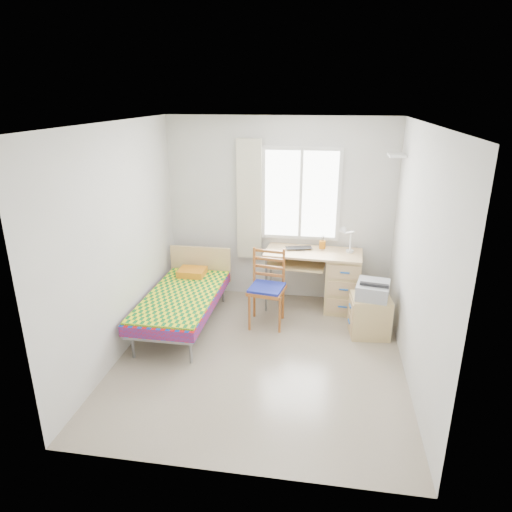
{
  "coord_description": "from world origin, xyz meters",
  "views": [
    {
      "loc": [
        0.66,
        -4.54,
        2.87
      ],
      "look_at": [
        -0.14,
        0.55,
        1.03
      ],
      "focal_mm": 32.0,
      "sensor_mm": 36.0,
      "label": 1
    }
  ],
  "objects": [
    {
      "name": "floating_shelf",
      "position": [
        1.49,
        1.4,
        2.15
      ],
      "size": [
        0.2,
        0.32,
        0.03
      ],
      "primitive_type": "cube",
      "color": "white",
      "rests_on": "wall_right"
    },
    {
      "name": "desk",
      "position": [
        0.87,
        1.42,
        0.44
      ],
      "size": [
        1.35,
        0.69,
        0.82
      ],
      "rotation": [
        0.0,
        0.0,
        -0.06
      ],
      "color": "tan",
      "rests_on": "floor"
    },
    {
      "name": "wall_back",
      "position": [
        0.0,
        1.75,
        1.3
      ],
      "size": [
        3.2,
        0.0,
        3.2
      ],
      "primitive_type": "plane",
      "rotation": [
        1.57,
        0.0,
        0.0
      ],
      "color": "silver",
      "rests_on": "ground"
    },
    {
      "name": "curtain",
      "position": [
        -0.42,
        1.68,
        1.45
      ],
      "size": [
        0.35,
        0.05,
        1.7
      ],
      "primitive_type": "cube",
      "color": "beige",
      "rests_on": "wall_back"
    },
    {
      "name": "chair",
      "position": [
        -0.03,
        0.83,
        0.56
      ],
      "size": [
        0.49,
        0.49,
        1.0
      ],
      "rotation": [
        0.0,
        0.0,
        -0.15
      ],
      "color": "#9A521D",
      "rests_on": "floor"
    },
    {
      "name": "laptop",
      "position": [
        0.32,
        1.44,
        0.84
      ],
      "size": [
        0.41,
        0.32,
        0.03
      ],
      "primitive_type": "imported",
      "rotation": [
        0.0,
        0.0,
        0.25
      ],
      "color": "black",
      "rests_on": "desk"
    },
    {
      "name": "pen_cup",
      "position": [
        0.63,
        1.58,
        0.88
      ],
      "size": [
        0.1,
        0.1,
        0.11
      ],
      "primitive_type": "cylinder",
      "rotation": [
        0.0,
        0.0,
        0.13
      ],
      "color": "orange",
      "rests_on": "desk"
    },
    {
      "name": "cabinet",
      "position": [
        1.26,
        0.72,
        0.26
      ],
      "size": [
        0.52,
        0.46,
        0.51
      ],
      "rotation": [
        0.0,
        0.0,
        0.1
      ],
      "color": "tan",
      "rests_on": "floor"
    },
    {
      "name": "ceiling",
      "position": [
        0.0,
        0.0,
        2.6
      ],
      "size": [
        3.5,
        3.5,
        0.0
      ],
      "primitive_type": "plane",
      "rotation": [
        3.14,
        0.0,
        0.0
      ],
      "color": "white",
      "rests_on": "wall_back"
    },
    {
      "name": "floor",
      "position": [
        0.0,
        0.0,
        0.0
      ],
      "size": [
        3.5,
        3.5,
        0.0
      ],
      "primitive_type": "plane",
      "color": "#BCAD93",
      "rests_on": "ground"
    },
    {
      "name": "wall_left",
      "position": [
        -1.6,
        0.0,
        1.3
      ],
      "size": [
        0.0,
        3.5,
        3.5
      ],
      "primitive_type": "plane",
      "rotation": [
        1.57,
        0.0,
        1.57
      ],
      "color": "silver",
      "rests_on": "ground"
    },
    {
      "name": "bed",
      "position": [
        -1.1,
        0.62,
        0.39
      ],
      "size": [
        0.88,
        1.86,
        0.8
      ],
      "rotation": [
        0.0,
        0.0,
        -0.01
      ],
      "color": "gray",
      "rests_on": "floor"
    },
    {
      "name": "book",
      "position": [
        0.35,
        1.41,
        0.59
      ],
      "size": [
        0.25,
        0.3,
        0.02
      ],
      "primitive_type": "imported",
      "rotation": [
        0.0,
        0.0,
        -0.2
      ],
      "color": "gray",
      "rests_on": "desk"
    },
    {
      "name": "printer",
      "position": [
        1.28,
        0.73,
        0.61
      ],
      "size": [
        0.45,
        0.5,
        0.19
      ],
      "rotation": [
        0.0,
        0.0,
        -0.18
      ],
      "color": "#9D9FA5",
      "rests_on": "cabinet"
    },
    {
      "name": "window",
      "position": [
        0.3,
        1.73,
        1.55
      ],
      "size": [
        1.1,
        0.04,
        1.3
      ],
      "color": "white",
      "rests_on": "wall_back"
    },
    {
      "name": "wall_right",
      "position": [
        1.6,
        0.0,
        1.3
      ],
      "size": [
        0.0,
        3.5,
        3.5
      ],
      "primitive_type": "plane",
      "rotation": [
        1.57,
        0.0,
        -1.57
      ],
      "color": "silver",
      "rests_on": "ground"
    },
    {
      "name": "task_lamp",
      "position": [
        0.94,
        1.36,
        1.08
      ],
      "size": [
        0.22,
        0.32,
        0.4
      ],
      "rotation": [
        0.0,
        0.0,
        0.13
      ],
      "color": "white",
      "rests_on": "desk"
    }
  ]
}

